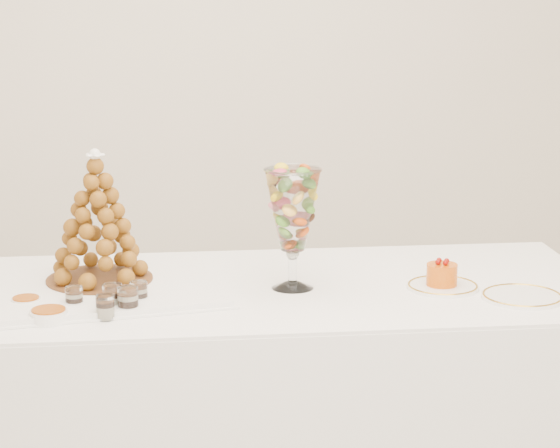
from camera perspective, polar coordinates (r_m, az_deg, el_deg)
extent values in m
cube|color=silver|center=(4.74, -3.86, 9.67)|extent=(4.50, 0.04, 2.80)
cube|color=white|center=(3.28, -2.07, -10.12)|extent=(2.16, 0.98, 0.79)
cube|color=white|center=(3.15, -2.13, -3.42)|extent=(2.15, 0.98, 0.01)
cube|color=white|center=(3.12, -9.26, -3.41)|extent=(0.69, 0.55, 0.02)
cylinder|color=white|center=(3.14, 0.66, -3.18)|extent=(0.12, 0.12, 0.02)
cylinder|color=white|center=(3.12, 0.66, -2.26)|extent=(0.03, 0.03, 0.08)
sphere|color=white|center=(3.11, 0.66, -1.52)|extent=(0.04, 0.04, 0.04)
cylinder|color=white|center=(3.17, 8.49, -3.25)|extent=(0.21, 0.21, 0.01)
cylinder|color=white|center=(3.11, 12.54, -3.73)|extent=(0.23, 0.23, 0.01)
cylinder|color=white|center=(2.99, -10.70, -3.82)|extent=(0.05, 0.05, 0.06)
cylinder|color=white|center=(2.96, -8.74, -3.82)|extent=(0.07, 0.07, 0.07)
cylinder|color=white|center=(3.00, -7.39, -3.60)|extent=(0.05, 0.05, 0.06)
cylinder|color=white|center=(2.89, -9.12, -4.32)|extent=(0.06, 0.06, 0.07)
cylinder|color=white|center=(2.92, -7.95, -3.98)|extent=(0.07, 0.07, 0.07)
cylinder|color=white|center=(3.04, -13.13, -4.03)|extent=(0.08, 0.08, 0.02)
cylinder|color=white|center=(2.90, -11.99, -4.72)|extent=(0.10, 0.10, 0.03)
cylinder|color=brown|center=(3.18, -9.40, -2.85)|extent=(0.30, 0.30, 0.01)
cone|color=brown|center=(3.13, -9.53, 0.42)|extent=(0.27, 0.27, 0.37)
sphere|color=white|center=(3.10, -9.65, 3.54)|extent=(0.04, 0.04, 0.04)
cylinder|color=#D25609|center=(3.16, 8.45, -2.63)|extent=(0.09, 0.09, 0.06)
sphere|color=#850C04|center=(3.16, 8.71, -1.92)|extent=(0.02, 0.02, 0.02)
sphere|color=#850C04|center=(3.16, 8.31, -1.89)|extent=(0.02, 0.02, 0.02)
sphere|color=#850C04|center=(3.14, 8.25, -1.99)|extent=(0.02, 0.02, 0.02)
sphere|color=#850C04|center=(3.14, 8.64, -2.02)|extent=(0.02, 0.02, 0.02)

